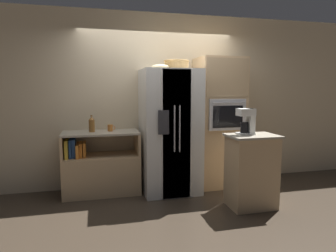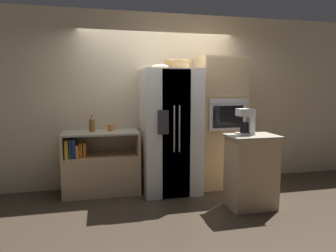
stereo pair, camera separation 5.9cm
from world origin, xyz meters
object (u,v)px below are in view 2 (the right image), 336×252
at_px(bottle_tall, 92,124).
at_px(wicker_basket, 177,65).
at_px(fruit_bowl, 160,67).
at_px(mug, 111,128).
at_px(refrigerator, 170,131).
at_px(coffee_maker, 247,120).
at_px(wall_oven, 219,122).

bearing_deg(bottle_tall, wicker_basket, -4.35).
xyz_separation_m(fruit_bowl, mug, (-0.74, 0.21, -0.91)).
height_order(refrigerator, wicker_basket, wicker_basket).
relative_size(refrigerator, coffee_maker, 5.44).
bearing_deg(wicker_basket, wall_oven, 3.51).
distance_m(wicker_basket, bottle_tall, 1.57).
bearing_deg(wall_oven, refrigerator, -173.71).
xyz_separation_m(wall_oven, fruit_bowl, (-1.01, -0.14, 0.87)).
relative_size(fruit_bowl, coffee_maker, 0.75).
xyz_separation_m(refrigerator, bottle_tall, (-1.17, 0.15, 0.13)).
bearing_deg(fruit_bowl, wall_oven, 7.72).
bearing_deg(coffee_maker, refrigerator, 135.27).
bearing_deg(wall_oven, bottle_tall, 178.50).
bearing_deg(fruit_bowl, wicker_basket, 18.51).
bearing_deg(bottle_tall, mug, 3.82).
height_order(wicker_basket, fruit_bowl, wicker_basket).
bearing_deg(mug, coffee_maker, -30.01).
bearing_deg(bottle_tall, refrigerator, -7.16).
distance_m(wall_oven, mug, 1.75).
xyz_separation_m(wall_oven, coffee_maker, (-0.00, -0.94, 0.13)).
bearing_deg(refrigerator, wall_oven, 6.29).
bearing_deg(fruit_bowl, bottle_tall, 169.41).
distance_m(fruit_bowl, coffee_maker, 1.48).
relative_size(mug, coffee_maker, 0.33).
bearing_deg(fruit_bowl, mug, 164.31).
distance_m(wicker_basket, mug, 1.40).
xyz_separation_m(wall_oven, mug, (-1.74, 0.07, -0.05)).
relative_size(wicker_basket, bottle_tall, 1.54).
bearing_deg(wall_oven, wicker_basket, -176.49).
bearing_deg(fruit_bowl, refrigerator, 15.36).
xyz_separation_m(bottle_tall, mug, (0.27, 0.02, -0.07)).
bearing_deg(coffee_maker, wicker_basket, 129.41).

